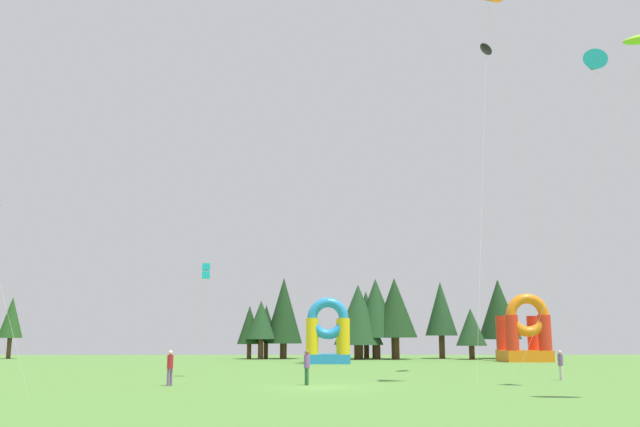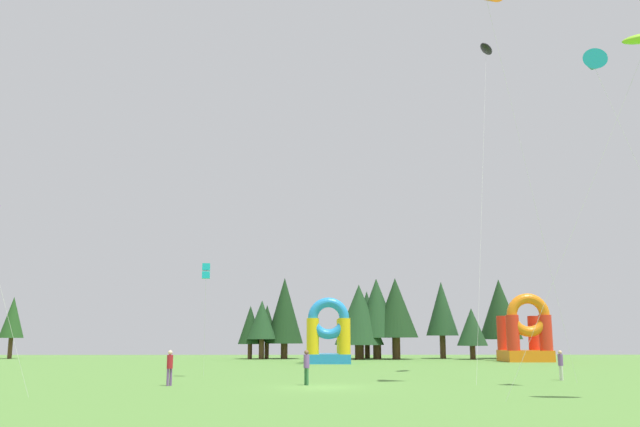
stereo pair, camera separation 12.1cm
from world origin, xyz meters
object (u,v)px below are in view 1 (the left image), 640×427
(kite_teal_delta, at_px, (594,65))
(person_far_side, at_px, (307,364))
(kite_black_parafoil, at_px, (486,50))
(person_midfield, at_px, (560,362))
(inflatable_orange_dome, at_px, (525,336))
(inflatable_yellow_castle, at_px, (328,339))
(person_left_edge, at_px, (170,365))
(kite_cyan_box, at_px, (206,271))

(kite_teal_delta, height_order, person_far_side, kite_teal_delta)
(kite_teal_delta, distance_m, kite_black_parafoil, 14.81)
(person_midfield, bearing_deg, inflatable_orange_dome, -25.89)
(inflatable_yellow_castle, bearing_deg, person_left_edge, -107.86)
(person_far_side, distance_m, person_midfield, 15.89)
(kite_black_parafoil, height_order, inflatable_yellow_castle, kite_black_parafoil)
(kite_teal_delta, bearing_deg, person_midfield, 92.76)
(person_midfield, bearing_deg, person_far_side, 92.17)
(kite_cyan_box, xyz_separation_m, inflatable_orange_dome, (29.41, 25.76, -4.28))
(kite_teal_delta, xyz_separation_m, inflatable_yellow_castle, (-13.78, 31.65, -14.99))
(person_left_edge, bearing_deg, inflatable_orange_dome, 6.21)
(kite_teal_delta, relative_size, kite_cyan_box, 2.45)
(kite_cyan_box, height_order, inflatable_yellow_castle, kite_cyan_box)
(kite_black_parafoil, height_order, inflatable_orange_dome, kite_black_parafoil)
(kite_teal_delta, xyz_separation_m, person_midfield, (-0.33, 6.86, -16.28))
(person_midfield, height_order, inflatable_orange_dome, inflatable_orange_dome)
(inflatable_yellow_castle, bearing_deg, kite_cyan_box, -112.06)
(person_midfield, height_order, inflatable_yellow_castle, inflatable_yellow_castle)
(kite_cyan_box, xyz_separation_m, inflatable_yellow_castle, (8.72, 21.50, -4.54))
(kite_teal_delta, distance_m, kite_cyan_box, 26.80)
(kite_black_parafoil, bearing_deg, inflatable_yellow_castle, 121.83)
(person_midfield, relative_size, person_left_edge, 0.94)
(kite_cyan_box, bearing_deg, person_far_side, -46.60)
(inflatable_yellow_castle, bearing_deg, inflatable_orange_dome, 11.62)
(person_far_side, xyz_separation_m, inflatable_yellow_castle, (1.96, 28.65, 1.23))
(kite_black_parafoil, bearing_deg, person_left_edge, -153.62)
(kite_cyan_box, distance_m, person_left_edge, 9.49)
(person_midfield, xyz_separation_m, inflatable_yellow_castle, (-13.45, 24.79, 1.29))
(kite_teal_delta, xyz_separation_m, person_far_side, (-15.74, 3.00, -16.22))
(kite_teal_delta, bearing_deg, inflatable_yellow_castle, 113.53)
(person_left_edge, bearing_deg, kite_teal_delta, -48.22)
(kite_cyan_box, relative_size, kite_black_parafoil, 0.30)
(kite_cyan_box, distance_m, person_far_side, 11.40)
(person_left_edge, distance_m, inflatable_yellow_castle, 30.50)
(kite_cyan_box, height_order, inflatable_orange_dome, kite_cyan_box)
(person_midfield, relative_size, inflatable_orange_dome, 0.25)
(kite_black_parafoil, distance_m, person_midfield, 23.89)
(inflatable_orange_dome, bearing_deg, person_far_side, -124.55)
(person_far_side, bearing_deg, kite_teal_delta, 43.13)
(kite_cyan_box, xyz_separation_m, person_midfield, (22.17, -3.28, -5.83))
(person_far_side, height_order, inflatable_orange_dome, inflatable_orange_dome)
(inflatable_orange_dome, bearing_deg, kite_black_parafoil, -111.74)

